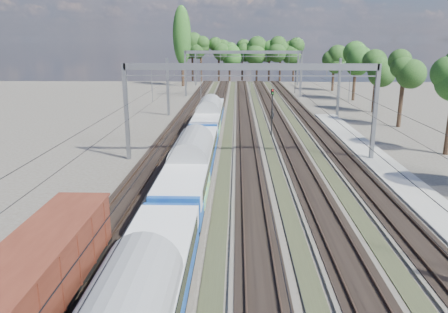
{
  "coord_description": "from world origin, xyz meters",
  "views": [
    {
      "loc": [
        -1.18,
        -10.1,
        11.06
      ],
      "look_at": [
        -2.1,
        20.7,
        2.8
      ],
      "focal_mm": 35.0,
      "sensor_mm": 36.0,
      "label": 1
    }
  ],
  "objects_px": {
    "emu_train": "(192,159)",
    "worker": "(272,114)",
    "freight_boxcar": "(30,285)",
    "signal_far": "(295,77)",
    "signal_near": "(272,106)"
  },
  "relations": [
    {
      "from": "emu_train",
      "to": "worker",
      "type": "bearing_deg",
      "value": 74.47
    },
    {
      "from": "freight_boxcar",
      "to": "signal_far",
      "type": "xyz_separation_m",
      "value": [
        20.15,
        79.26,
        1.32
      ]
    },
    {
      "from": "signal_near",
      "to": "signal_far",
      "type": "relative_size",
      "value": 1.04
    },
    {
      "from": "emu_train",
      "to": "freight_boxcar",
      "type": "bearing_deg",
      "value": -105.3
    },
    {
      "from": "worker",
      "to": "signal_near",
      "type": "relative_size",
      "value": 0.33
    },
    {
      "from": "emu_train",
      "to": "freight_boxcar",
      "type": "xyz_separation_m",
      "value": [
        -4.5,
        -16.46,
        -0.49
      ]
    },
    {
      "from": "signal_far",
      "to": "signal_near",
      "type": "bearing_deg",
      "value": -106.65
    },
    {
      "from": "freight_boxcar",
      "to": "signal_near",
      "type": "distance_m",
      "value": 38.6
    },
    {
      "from": "freight_boxcar",
      "to": "worker",
      "type": "distance_m",
      "value": 48.14
    },
    {
      "from": "emu_train",
      "to": "signal_near",
      "type": "height_order",
      "value": "signal_near"
    },
    {
      "from": "freight_boxcar",
      "to": "worker",
      "type": "bearing_deg",
      "value": 74.55
    },
    {
      "from": "worker",
      "to": "signal_far",
      "type": "xyz_separation_m",
      "value": [
        7.33,
        32.87,
        2.45
      ]
    },
    {
      "from": "signal_far",
      "to": "worker",
      "type": "bearing_deg",
      "value": -108.34
    },
    {
      "from": "freight_boxcar",
      "to": "signal_near",
      "type": "height_order",
      "value": "signal_near"
    },
    {
      "from": "freight_boxcar",
      "to": "worker",
      "type": "xyz_separation_m",
      "value": [
        12.82,
        46.39,
        -1.13
      ]
    }
  ]
}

